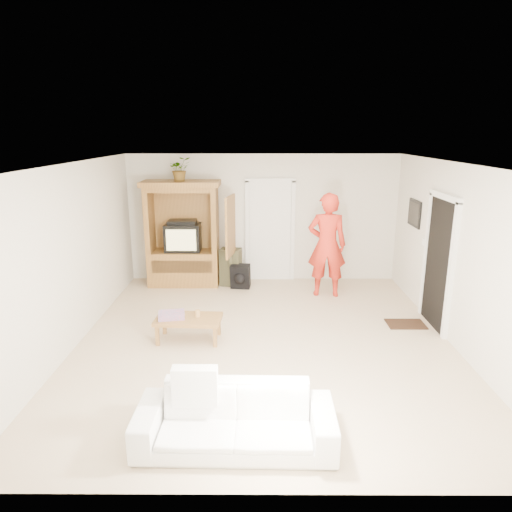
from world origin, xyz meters
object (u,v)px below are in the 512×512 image
at_px(armoire, 184,241).
at_px(coffee_table, 188,321).
at_px(man, 327,245).
at_px(sofa, 235,419).

relative_size(armoire, coffee_table, 2.11).
bearing_deg(man, sofa, 75.84).
height_order(armoire, coffee_table, armoire).
bearing_deg(man, coffee_table, 45.56).
distance_m(man, sofa, 4.65).
height_order(man, sofa, man).
relative_size(sofa, coffee_table, 1.96).
distance_m(armoire, man, 2.84).
height_order(sofa, coffee_table, sofa).
distance_m(sofa, coffee_table, 2.50).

